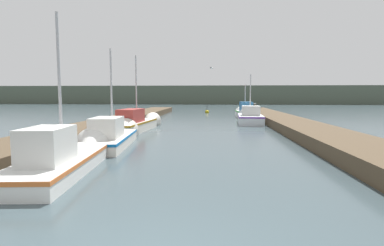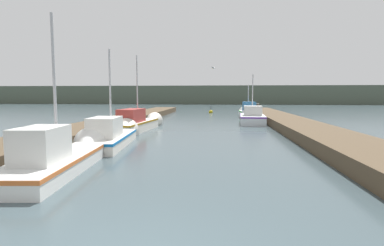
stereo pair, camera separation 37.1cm
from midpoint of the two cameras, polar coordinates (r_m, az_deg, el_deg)
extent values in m
cube|color=#4C3D2B|center=(20.54, -15.82, -0.16)|extent=(2.64, 40.00, 0.55)
cube|color=#4C3D2B|center=(19.92, 18.46, -0.40)|extent=(2.64, 40.00, 0.55)
cube|color=#4C5647|center=(75.98, 3.41, 5.36)|extent=(120.00, 16.00, 4.26)
cube|color=silver|center=(9.13, -25.27, -7.52)|extent=(1.96, 4.55, 0.47)
cube|color=#C8642C|center=(9.09, -25.31, -6.45)|extent=(1.99, 4.59, 0.10)
cone|color=silver|center=(11.63, -19.85, -4.62)|extent=(1.54, 1.19, 1.45)
cube|color=silver|center=(8.51, -26.95, -3.78)|extent=(1.12, 1.61, 0.91)
cylinder|color=#B2B2B7|center=(9.22, -25.00, 6.52)|extent=(0.08, 0.08, 3.97)
cube|color=silver|center=(13.28, -16.00, -3.29)|extent=(1.94, 4.73, 0.47)
cube|color=#0E63B1|center=(13.25, -16.02, -2.55)|extent=(1.97, 4.76, 0.10)
cone|color=silver|center=(16.07, -13.47, -1.75)|extent=(1.51, 1.32, 1.40)
cube|color=silver|center=(12.64, -16.72, -0.81)|extent=(1.25, 1.81, 0.82)
cylinder|color=#B2B2B7|center=(13.47, -15.87, 5.69)|extent=(0.08, 0.08, 3.68)
cube|color=silver|center=(18.32, -11.42, -0.62)|extent=(1.70, 5.20, 0.60)
cube|color=#92650E|center=(18.29, -11.44, 0.13)|extent=(1.73, 5.23, 0.10)
cone|color=silver|center=(21.35, -8.45, 0.27)|extent=(1.34, 1.42, 1.24)
cube|color=#99332D|center=(17.66, -12.17, 1.38)|extent=(1.18, 2.16, 0.77)
cylinder|color=#B2B2B7|center=(18.58, -11.14, 6.49)|extent=(0.08, 0.08, 3.95)
cube|color=silver|center=(23.15, 10.56, 0.71)|extent=(2.01, 4.44, 0.66)
cube|color=#6B2FA7|center=(23.13, 10.57, 1.38)|extent=(2.04, 4.47, 0.10)
cone|color=silver|center=(25.80, 10.27, 1.19)|extent=(1.72, 1.07, 1.66)
cube|color=silver|center=(22.57, 10.66, 2.33)|extent=(1.37, 1.51, 0.71)
cylinder|color=#B2B2B7|center=(23.40, 10.60, 5.33)|extent=(0.08, 0.08, 3.06)
cube|color=silver|center=(28.59, 9.75, 1.61)|extent=(1.55, 3.88, 0.67)
cube|color=green|center=(28.57, 9.75, 2.16)|extent=(1.58, 3.91, 0.10)
cone|color=silver|center=(30.98, 9.19, 1.90)|extent=(1.39, 1.03, 1.37)
cube|color=#2D6699|center=(28.07, 9.89, 3.11)|extent=(1.16, 1.27, 0.88)
cylinder|color=#B2B2B7|center=(28.82, 9.72, 4.75)|extent=(0.08, 0.08, 2.46)
cylinder|color=#473523|center=(28.59, 11.42, 2.24)|extent=(0.27, 0.27, 1.33)
cylinder|color=silver|center=(28.56, 11.45, 3.61)|extent=(0.31, 0.31, 0.04)
cylinder|color=#473523|center=(10.39, -28.89, -4.65)|extent=(0.20, 0.20, 1.00)
cylinder|color=silver|center=(10.32, -29.02, -1.79)|extent=(0.24, 0.24, 0.04)
sphere|color=gold|center=(36.08, 2.58, 2.13)|extent=(0.46, 0.46, 0.46)
cylinder|color=black|center=(36.05, 2.59, 2.89)|extent=(0.06, 0.06, 0.50)
ellipsoid|color=white|center=(22.66, 3.25, 10.43)|extent=(0.31, 0.20, 0.12)
cube|color=gray|center=(22.53, 3.16, 10.51)|extent=(0.18, 0.29, 0.07)
cube|color=gray|center=(22.79, 3.34, 10.45)|extent=(0.18, 0.29, 0.07)
camera|label=1|loc=(0.19, -90.65, -0.06)|focal=28.00mm
camera|label=2|loc=(0.19, 89.35, 0.06)|focal=28.00mm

